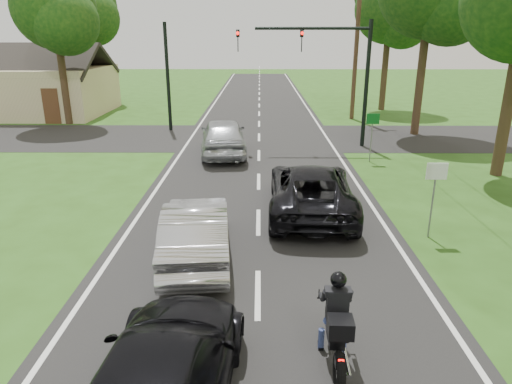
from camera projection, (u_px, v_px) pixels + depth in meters
ground at (258, 294)px, 9.82m from camera, size 140.00×140.00×0.00m
road at (259, 167)px, 19.27m from camera, size 8.00×100.00×0.01m
cross_road at (259, 137)px, 24.95m from camera, size 60.00×7.00×0.01m
motorcycle_rider at (336, 328)px, 7.57m from camera, size 0.56×1.97×1.70m
dark_suv at (311, 189)px, 14.14m from camera, size 2.77×5.55×1.51m
silver_sedan at (196, 231)px, 11.19m from camera, size 1.95×4.54×1.45m
silver_suv at (223, 136)px, 21.07m from camera, size 2.49×5.19×1.71m
dark_car_behind at (161, 381)px, 6.35m from camera, size 2.33×4.97×1.40m
traffic_signal at (329, 61)px, 21.69m from camera, size 6.38×0.44×6.00m
signal_pole_far at (168, 78)px, 25.90m from camera, size 0.20×0.20×6.00m
utility_pole_far at (357, 39)px, 28.93m from camera, size 1.60×0.28×10.00m
sign_white at (435, 182)px, 12.08m from camera, size 0.55×0.07×2.12m
sign_green at (372, 126)px, 19.65m from camera, size 0.55×0.07×2.12m
tree_row_e at (395, 12)px, 31.91m from camera, size 5.28×5.12×9.61m
tree_left_near at (58, 13)px, 26.49m from camera, size 5.12×4.96×9.22m
tree_left_far at (85, 11)px, 35.74m from camera, size 5.76×5.58×10.14m
house at (32, 88)px, 32.06m from camera, size 10.20×8.00×4.84m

